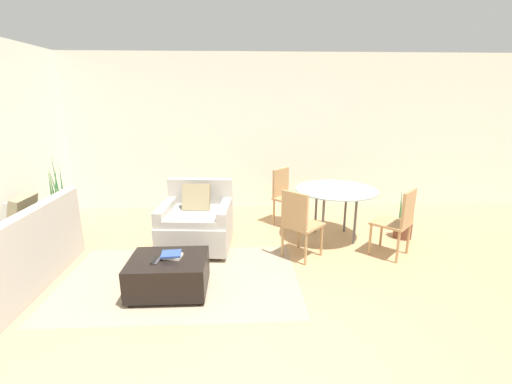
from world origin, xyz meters
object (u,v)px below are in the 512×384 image
(tv_remote_secondary, at_px, (158,261))
(potted_plant_small, at_px, (403,225))
(tv_remote_primary, at_px, (155,260))
(dining_chair_far_left, at_px, (286,193))
(dining_table, at_px, (336,194))
(book_stack, at_px, (172,255))
(dining_chair_near_left, at_px, (299,220))
(armchair, at_px, (197,223))
(potted_plant, at_px, (60,222))
(dining_chair_near_right, at_px, (399,219))
(ottoman, at_px, (169,274))

(tv_remote_secondary, xyz_separation_m, potted_plant_small, (3.23, 1.37, -0.20))
(tv_remote_primary, distance_m, dining_chair_far_left, 2.59)
(dining_table, bearing_deg, book_stack, -147.47)
(dining_chair_near_left, xyz_separation_m, potted_plant_small, (1.65, 0.60, -0.33))
(armchair, distance_m, potted_plant, 2.03)
(book_stack, bearing_deg, potted_plant, 142.13)
(potted_plant, bearing_deg, dining_chair_near_right, -9.48)
(tv_remote_primary, xyz_separation_m, potted_plant_small, (3.27, 1.35, -0.20))
(ottoman, xyz_separation_m, potted_plant, (-1.84, 1.49, 0.05))
(tv_remote_primary, xyz_separation_m, dining_chair_near_left, (1.61, 0.75, 0.13))
(armchair, height_order, ottoman, armchair)
(book_stack, bearing_deg, ottoman, -149.25)
(dining_chair_near_left, bearing_deg, dining_chair_far_left, 90.00)
(potted_plant, bearing_deg, book_stack, -37.87)
(tv_remote_secondary, distance_m, dining_chair_near_right, 2.96)
(dining_chair_near_left, bearing_deg, tv_remote_primary, -154.96)
(armchair, height_order, dining_chair_near_right, dining_chair_near_right)
(armchair, relative_size, ottoman, 1.23)
(ottoman, distance_m, dining_chair_near_right, 2.87)
(armchair, height_order, tv_remote_primary, armchair)
(ottoman, bearing_deg, dining_chair_far_left, 53.19)
(tv_remote_secondary, height_order, potted_plant, potted_plant)
(potted_plant, xyz_separation_m, dining_table, (3.96, -0.13, 0.41))
(book_stack, bearing_deg, dining_chair_near_left, 25.57)
(tv_remote_secondary, distance_m, potted_plant_small, 3.51)
(potted_plant, xyz_separation_m, dining_chair_far_left, (3.33, 0.51, 0.26))
(book_stack, relative_size, dining_chair_near_left, 0.25)
(dining_chair_near_left, height_order, potted_plant_small, dining_chair_near_left)
(armchair, height_order, potted_plant, potted_plant)
(potted_plant_small, bearing_deg, dining_chair_near_right, -122.35)
(potted_plant, relative_size, dining_chair_near_left, 1.43)
(potted_plant, distance_m, potted_plant_small, 4.98)
(dining_chair_near_left, bearing_deg, book_stack, -154.43)
(tv_remote_primary, xyz_separation_m, tv_remote_secondary, (0.04, -0.02, 0.00))
(tv_remote_primary, bearing_deg, dining_table, 31.71)
(dining_chair_near_right, bearing_deg, potted_plant, 170.52)
(book_stack, xyz_separation_m, dining_table, (2.08, 1.33, 0.26))
(tv_remote_secondary, relative_size, dining_table, 0.14)
(book_stack, height_order, dining_table, dining_table)
(potted_plant, bearing_deg, ottoman, -38.99)
(armchair, relative_size, tv_remote_secondary, 6.10)
(tv_remote_primary, relative_size, tv_remote_secondary, 1.06)
(tv_remote_primary, height_order, dining_chair_far_left, dining_chair_far_left)
(armchair, bearing_deg, dining_chair_near_left, -17.39)
(armchair, bearing_deg, dining_chair_near_right, -9.08)
(dining_table, distance_m, dining_chair_far_left, 0.91)
(book_stack, relative_size, potted_plant, 0.17)
(dining_table, distance_m, potted_plant_small, 1.12)
(ottoman, bearing_deg, tv_remote_secondary, -149.82)
(book_stack, relative_size, tv_remote_secondary, 1.39)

